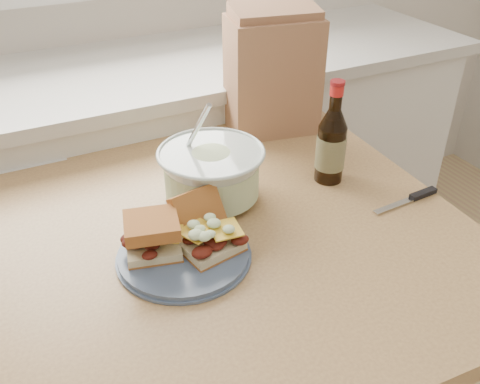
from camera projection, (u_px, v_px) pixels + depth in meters
name	position (u px, v px, depth m)	size (l,w,h in m)	color
cabinet_run	(130.00, 195.00, 1.91)	(2.50, 0.64, 0.94)	silver
dining_table	(232.00, 270.00, 1.22)	(1.04, 1.04, 0.83)	tan
plate	(184.00, 255.00, 1.06)	(0.26, 0.26, 0.02)	#495976
sandwich_left	(153.00, 235.00, 1.04)	(0.12, 0.12, 0.08)	beige
sandwich_right	(206.00, 229.00, 1.07)	(0.13, 0.17, 0.09)	beige
coleslaw_bowl	(212.00, 175.00, 1.21)	(0.24, 0.24, 0.24)	silver
beer_bottle	(331.00, 144.00, 1.27)	(0.07, 0.07, 0.25)	black
knife	(416.00, 197.00, 1.24)	(0.19, 0.03, 0.01)	silver
paper_bag	(273.00, 76.00, 1.48)	(0.24, 0.16, 0.32)	#986849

